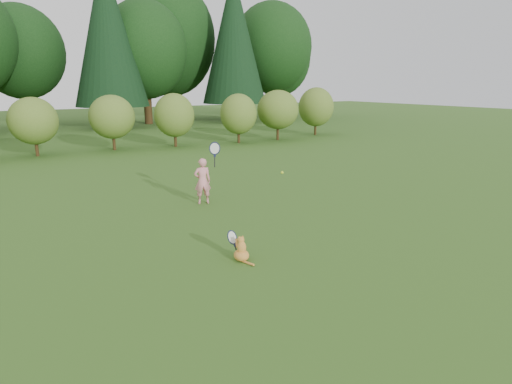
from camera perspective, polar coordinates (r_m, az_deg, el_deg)
ground at (r=9.01m, az=1.59°, el=-5.56°), size 100.00×100.00×0.00m
shrub_row at (r=20.68m, az=-18.76°, el=8.96°), size 28.00×3.00×2.80m
woodland_backdrop at (r=30.76m, az=-24.37°, el=21.42°), size 48.00×10.00×15.00m
child at (r=11.16m, az=-7.09°, el=1.61°), size 0.71×0.49×1.79m
cat at (r=7.64m, az=-2.02°, el=-7.42°), size 0.38×0.69×0.61m
tennis_ball at (r=11.11m, az=3.51°, el=2.61°), size 0.07×0.07×0.07m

